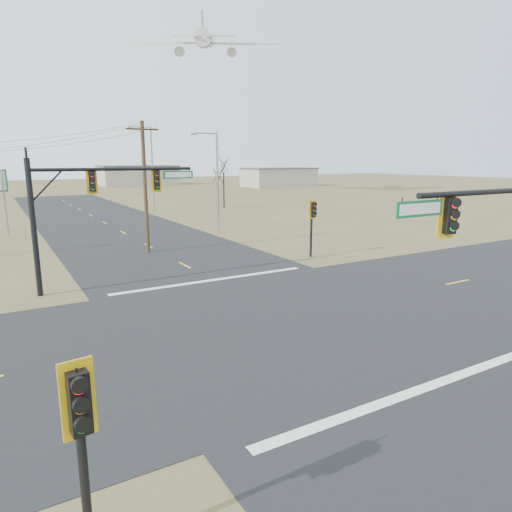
{
  "coord_description": "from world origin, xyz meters",
  "views": [
    {
      "loc": [
        -10.79,
        -16.05,
        6.95
      ],
      "look_at": [
        -0.87,
        1.0,
        2.76
      ],
      "focal_mm": 32.0,
      "sensor_mm": 36.0,
      "label": 1
    }
  ],
  "objects_px": {
    "utility_pole_near": "(145,186)",
    "streetlight_b": "(150,164)",
    "mast_arm_far": "(93,195)",
    "bare_tree_c": "(218,175)",
    "bare_tree_d": "(223,164)",
    "pedestal_signal_ne": "(313,215)",
    "streetlight_a": "(215,177)",
    "pedestal_signal_sw": "(80,419)"
  },
  "relations": [
    {
      "from": "pedestal_signal_ne",
      "to": "streetlight_b",
      "type": "bearing_deg",
      "value": 100.56
    },
    {
      "from": "utility_pole_near",
      "to": "bare_tree_d",
      "type": "distance_m",
      "value": 32.5
    },
    {
      "from": "streetlight_a",
      "to": "bare_tree_d",
      "type": "xyz_separation_m",
      "value": [
        10.71,
        20.04,
        0.91
      ]
    },
    {
      "from": "pedestal_signal_sw",
      "to": "streetlight_b",
      "type": "distance_m",
      "value": 57.26
    },
    {
      "from": "bare_tree_d",
      "to": "streetlight_a",
      "type": "bearing_deg",
      "value": -118.13
    },
    {
      "from": "mast_arm_far",
      "to": "pedestal_signal_ne",
      "type": "relative_size",
      "value": 2.12
    },
    {
      "from": "streetlight_b",
      "to": "bare_tree_d",
      "type": "xyz_separation_m",
      "value": [
        10.13,
        -1.62,
        -0.12
      ]
    },
    {
      "from": "pedestal_signal_sw",
      "to": "streetlight_b",
      "type": "bearing_deg",
      "value": 64.55
    },
    {
      "from": "pedestal_signal_sw",
      "to": "pedestal_signal_ne",
      "type": "bearing_deg",
      "value": 38.08
    },
    {
      "from": "utility_pole_near",
      "to": "bare_tree_d",
      "type": "relative_size",
      "value": 1.25
    },
    {
      "from": "mast_arm_far",
      "to": "streetlight_b",
      "type": "xyz_separation_m",
      "value": [
        14.46,
        35.91,
        1.27
      ]
    },
    {
      "from": "streetlight_a",
      "to": "streetlight_b",
      "type": "distance_m",
      "value": 21.7
    },
    {
      "from": "mast_arm_far",
      "to": "streetlight_a",
      "type": "relative_size",
      "value": 0.93
    },
    {
      "from": "pedestal_signal_sw",
      "to": "bare_tree_c",
      "type": "bearing_deg",
      "value": 55.12
    },
    {
      "from": "bare_tree_c",
      "to": "bare_tree_d",
      "type": "bearing_deg",
      "value": 60.06
    },
    {
      "from": "mast_arm_far",
      "to": "streetlight_a",
      "type": "distance_m",
      "value": 19.88
    },
    {
      "from": "pedestal_signal_ne",
      "to": "bare_tree_c",
      "type": "height_order",
      "value": "bare_tree_c"
    },
    {
      "from": "pedestal_signal_ne",
      "to": "bare_tree_c",
      "type": "relative_size",
      "value": 0.65
    },
    {
      "from": "pedestal_signal_sw",
      "to": "bare_tree_d",
      "type": "relative_size",
      "value": 0.5
    },
    {
      "from": "pedestal_signal_ne",
      "to": "streetlight_a",
      "type": "height_order",
      "value": "streetlight_a"
    },
    {
      "from": "streetlight_b",
      "to": "bare_tree_c",
      "type": "height_order",
      "value": "streetlight_b"
    },
    {
      "from": "bare_tree_d",
      "to": "bare_tree_c",
      "type": "bearing_deg",
      "value": -119.94
    },
    {
      "from": "utility_pole_near",
      "to": "streetlight_b",
      "type": "distance_m",
      "value": 29.25
    },
    {
      "from": "utility_pole_near",
      "to": "streetlight_a",
      "type": "bearing_deg",
      "value": 35.28
    },
    {
      "from": "pedestal_signal_ne",
      "to": "pedestal_signal_sw",
      "type": "xyz_separation_m",
      "value": [
        -18.88,
        -18.77,
        -0.19
      ]
    },
    {
      "from": "pedestal_signal_sw",
      "to": "utility_pole_near",
      "type": "bearing_deg",
      "value": 64.14
    },
    {
      "from": "pedestal_signal_ne",
      "to": "streetlight_b",
      "type": "distance_m",
      "value": 35.52
    },
    {
      "from": "pedestal_signal_ne",
      "to": "pedestal_signal_sw",
      "type": "distance_m",
      "value": 26.62
    },
    {
      "from": "pedestal_signal_sw",
      "to": "bare_tree_d",
      "type": "bearing_deg",
      "value": 54.8
    },
    {
      "from": "mast_arm_far",
      "to": "bare_tree_d",
      "type": "xyz_separation_m",
      "value": [
        24.58,
        34.28,
        1.14
      ]
    },
    {
      "from": "streetlight_a",
      "to": "pedestal_signal_sw",
      "type": "bearing_deg",
      "value": -102.21
    },
    {
      "from": "utility_pole_near",
      "to": "pedestal_signal_sw",
      "type": "bearing_deg",
      "value": -109.09
    },
    {
      "from": "mast_arm_far",
      "to": "pedestal_signal_ne",
      "type": "xyz_separation_m",
      "value": [
        15.02,
        0.54,
        -2.02
      ]
    },
    {
      "from": "bare_tree_d",
      "to": "mast_arm_far",
      "type": "bearing_deg",
      "value": -125.64
    },
    {
      "from": "pedestal_signal_ne",
      "to": "streetlight_a",
      "type": "distance_m",
      "value": 13.93
    },
    {
      "from": "mast_arm_far",
      "to": "bare_tree_c",
      "type": "xyz_separation_m",
      "value": [
        19.26,
        25.05,
        -0.03
      ]
    },
    {
      "from": "pedestal_signal_ne",
      "to": "streetlight_a",
      "type": "xyz_separation_m",
      "value": [
        -1.15,
        13.7,
        2.25
      ]
    },
    {
      "from": "utility_pole_near",
      "to": "bare_tree_c",
      "type": "bearing_deg",
      "value": 50.37
    },
    {
      "from": "bare_tree_c",
      "to": "utility_pole_near",
      "type": "bearing_deg",
      "value": -129.63
    },
    {
      "from": "utility_pole_near",
      "to": "streetlight_b",
      "type": "relative_size",
      "value": 0.86
    },
    {
      "from": "streetlight_a",
      "to": "bare_tree_d",
      "type": "distance_m",
      "value": 22.75
    },
    {
      "from": "mast_arm_far",
      "to": "pedestal_signal_sw",
      "type": "xyz_separation_m",
      "value": [
        -3.86,
        -18.23,
        -2.2
      ]
    }
  ]
}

